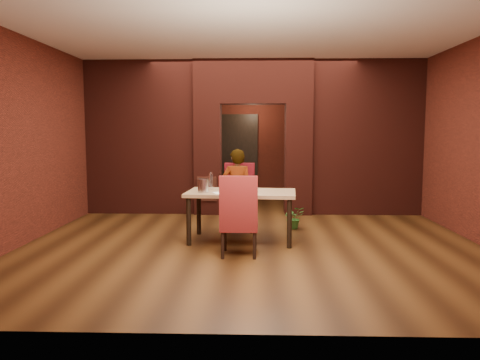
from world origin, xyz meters
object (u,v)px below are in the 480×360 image
(chair_far, at_px, (239,197))
(wine_glass_a, at_px, (236,183))
(person_seated, at_px, (237,191))
(chair_near, at_px, (239,215))
(wine_bucket, at_px, (203,186))
(potted_plant, at_px, (294,218))
(wine_glass_b, at_px, (239,184))
(dining_table, at_px, (241,216))
(wine_glass_c, at_px, (254,185))
(water_bottle, at_px, (211,181))

(chair_far, xyz_separation_m, wine_glass_a, (-0.03, -0.62, 0.32))
(person_seated, bearing_deg, chair_near, 92.28)
(chair_near, height_order, person_seated, person_seated)
(chair_near, distance_m, person_seated, 1.55)
(wine_glass_a, distance_m, wine_bucket, 0.59)
(chair_near, relative_size, potted_plant, 2.85)
(chair_near, height_order, wine_glass_a, chair_near)
(person_seated, relative_size, wine_glass_b, 6.62)
(wine_glass_a, distance_m, potted_plant, 1.47)
(person_seated, distance_m, potted_plant, 1.16)
(dining_table, bearing_deg, wine_glass_b, 167.15)
(wine_glass_c, height_order, potted_plant, wine_glass_c)
(person_seated, bearing_deg, wine_bucket, 59.12)
(chair_far, distance_m, chair_near, 1.63)
(chair_near, relative_size, water_bottle, 4.09)
(wine_glass_b, bearing_deg, chair_far, 92.13)
(chair_near, relative_size, person_seated, 0.79)
(wine_glass_a, relative_size, potted_plant, 0.57)
(wine_glass_b, relative_size, water_bottle, 0.78)
(wine_bucket, xyz_separation_m, potted_plant, (1.49, 1.12, -0.70))
(person_seated, bearing_deg, dining_table, 96.71)
(dining_table, relative_size, chair_near, 1.49)
(dining_table, distance_m, wine_glass_a, 0.54)
(dining_table, distance_m, chair_far, 0.80)
(wine_glass_b, height_order, water_bottle, water_bottle)
(chair_near, xyz_separation_m, person_seated, (-0.09, 1.54, 0.15))
(wine_glass_a, xyz_separation_m, wine_glass_c, (0.29, -0.15, -0.01))
(dining_table, height_order, chair_near, chair_near)
(dining_table, relative_size, wine_glass_b, 7.81)
(wine_bucket, bearing_deg, potted_plant, 36.94)
(water_bottle, bearing_deg, wine_glass_b, -24.13)
(chair_far, xyz_separation_m, person_seated, (-0.03, -0.09, 0.13))
(wine_glass_a, bearing_deg, chair_near, -84.81)
(water_bottle, distance_m, potted_plant, 1.75)
(wine_glass_a, relative_size, wine_glass_b, 1.04)
(potted_plant, bearing_deg, person_seated, -165.01)
(wine_bucket, height_order, potted_plant, wine_bucket)
(wine_glass_a, xyz_separation_m, wine_glass_b, (0.06, -0.14, -0.00))
(wine_bucket, distance_m, water_bottle, 0.40)
(wine_glass_c, bearing_deg, wine_bucket, -167.09)
(wine_glass_b, bearing_deg, chair_near, -87.73)
(chair_far, relative_size, wine_glass_b, 5.41)
(water_bottle, bearing_deg, potted_plant, 27.44)
(wine_glass_c, bearing_deg, chair_far, 108.78)
(chair_near, height_order, water_bottle, chair_near)
(wine_glass_a, distance_m, wine_glass_b, 0.15)
(wine_bucket, xyz_separation_m, water_bottle, (0.08, 0.39, 0.03))
(chair_near, xyz_separation_m, wine_glass_c, (0.20, 0.87, 0.33))
(chair_near, bearing_deg, chair_far, -86.90)
(wine_glass_a, bearing_deg, wine_bucket, -146.46)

